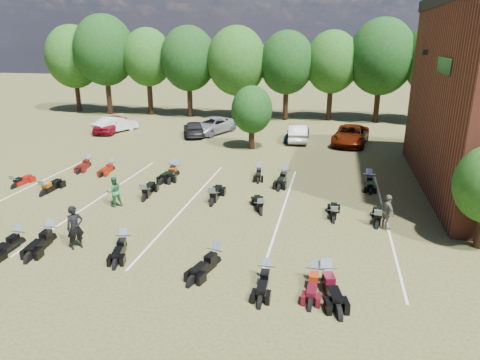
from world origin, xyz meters
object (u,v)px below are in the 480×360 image
(car_4, at_px, (297,133))
(motorcycle_3, at_px, (216,264))
(person_black, at_px, (75,227))
(person_grey, at_px, (387,212))
(car_0, at_px, (110,124))
(person_green, at_px, (114,191))
(motorcycle_0, at_px, (52,241))
(motorcycle_14, at_px, (89,167))
(motorcycle_7, at_px, (15,188))

(car_4, height_order, motorcycle_3, car_4)
(car_4, xyz_separation_m, person_black, (-7.06, -21.97, 0.29))
(person_grey, relative_size, motorcycle_3, 0.74)
(car_0, distance_m, car_4, 17.22)
(person_green, xyz_separation_m, person_grey, (13.43, 0.09, 0.02))
(person_grey, height_order, motorcycle_3, person_grey)
(person_black, height_order, person_green, person_black)
(person_black, distance_m, motorcycle_0, 1.77)
(person_grey, xyz_separation_m, motorcycle_14, (-18.74, 6.17, -0.83))
(person_grey, bearing_deg, car_4, -8.54)
(motorcycle_3, bearing_deg, motorcycle_14, 153.34)
(car_4, bearing_deg, person_black, -98.82)
(car_0, relative_size, motorcycle_3, 2.00)
(person_black, bearing_deg, person_grey, -26.57)
(car_0, bearing_deg, motorcycle_0, -70.43)
(person_green, height_order, motorcycle_0, person_green)
(motorcycle_7, xyz_separation_m, motorcycle_14, (1.82, 4.92, 0.00))
(person_green, bearing_deg, car_4, -156.58)
(motorcycle_7, bearing_deg, car_4, -130.46)
(person_grey, xyz_separation_m, motorcycle_7, (-20.56, 1.25, -0.83))
(motorcycle_14, bearing_deg, person_green, -57.90)
(person_green, distance_m, motorcycle_0, 4.42)
(person_grey, bearing_deg, car_0, 26.98)
(person_green, height_order, motorcycle_7, person_green)
(car_4, distance_m, person_grey, 18.15)
(car_4, height_order, motorcycle_14, car_4)
(person_green, relative_size, motorcycle_7, 0.82)
(car_4, relative_size, motorcycle_7, 1.90)
(car_4, xyz_separation_m, person_grey, (5.64, -17.25, 0.19))
(person_green, distance_m, motorcycle_7, 7.30)
(car_0, distance_m, person_green, 19.37)
(car_0, relative_size, car_4, 1.19)
(motorcycle_0, bearing_deg, car_0, 104.72)
(motorcycle_0, height_order, motorcycle_3, motorcycle_0)
(car_4, distance_m, motorcycle_3, 22.06)
(person_black, xyz_separation_m, motorcycle_7, (-7.87, 5.96, -0.93))
(car_4, distance_m, motorcycle_7, 21.89)
(car_0, relative_size, motorcycle_0, 1.87)
(motorcycle_3, bearing_deg, car_0, 142.41)
(motorcycle_7, bearing_deg, car_0, -79.11)
(person_green, height_order, motorcycle_14, person_green)
(motorcycle_7, relative_size, motorcycle_14, 0.91)
(motorcycle_0, bearing_deg, motorcycle_14, 105.90)
(car_0, distance_m, motorcycle_3, 26.98)
(car_0, distance_m, person_grey, 28.38)
(person_black, xyz_separation_m, motorcycle_14, (-6.05, 10.89, -0.93))
(person_black, xyz_separation_m, person_green, (-0.73, 4.62, -0.11))
(car_0, relative_size, motorcycle_7, 2.27)
(person_grey, height_order, motorcycle_14, person_grey)
(person_black, bearing_deg, motorcycle_0, 119.96)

